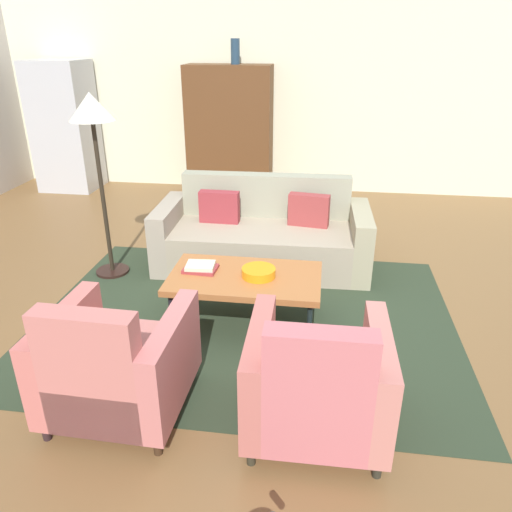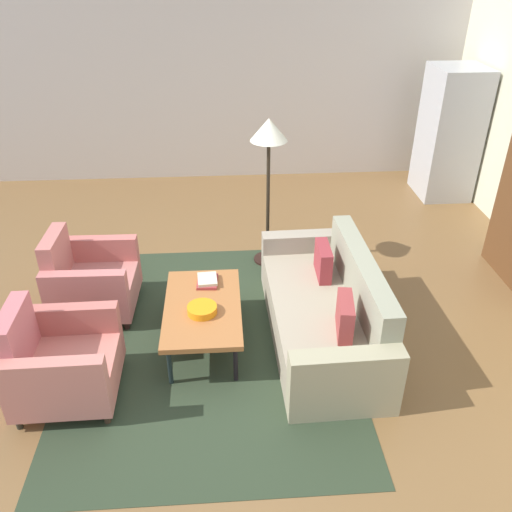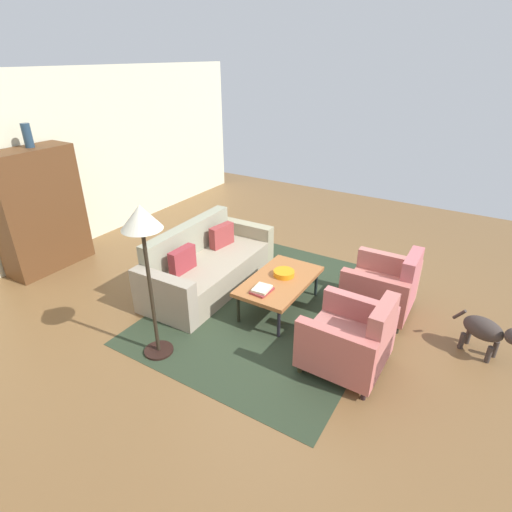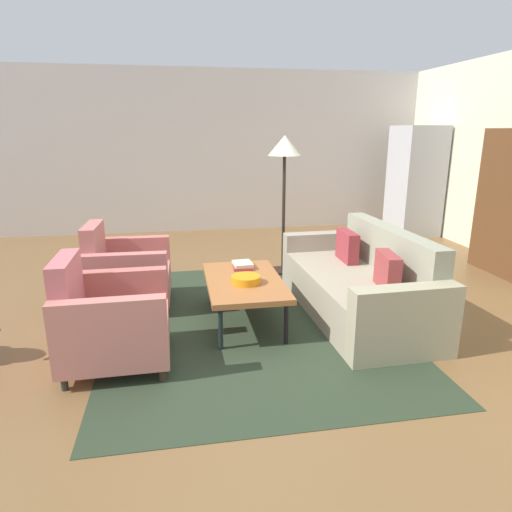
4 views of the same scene
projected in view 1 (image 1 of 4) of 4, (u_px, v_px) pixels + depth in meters
name	position (u px, v px, depth m)	size (l,w,h in m)	color
ground_plane	(249.00, 315.00, 4.15)	(10.16, 10.16, 0.00)	brown
wall_back	(289.00, 93.00, 7.03)	(8.47, 0.12, 2.80)	beige
area_rug	(246.00, 318.00, 4.09)	(3.40, 2.60, 0.01)	#2A3724
couch	(263.00, 236.00, 5.00)	(2.12, 0.95, 0.86)	gray
coffee_table	(245.00, 280.00, 3.89)	(1.20, 0.70, 0.43)	black
armchair_left	(115.00, 368.00, 2.93)	(0.82, 0.82, 0.88)	#312D17
armchair_right	(317.00, 386.00, 2.78)	(0.81, 0.81, 0.88)	#3A2013
fruit_bowl	(259.00, 272.00, 3.84)	(0.27, 0.27, 0.07)	orange
book_stack	(200.00, 267.00, 3.94)	(0.27, 0.21, 0.06)	#943336
cabinet	(230.00, 131.00, 7.02)	(1.20, 0.51, 1.80)	brown
vase_tall	(235.00, 51.00, 6.57)	(0.12, 0.12, 0.32)	#253D53
refrigerator	(65.00, 127.00, 7.23)	(0.80, 0.73, 1.85)	#B7BABF
floor_lamp	(93.00, 125.00, 4.29)	(0.40, 0.40, 1.72)	black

